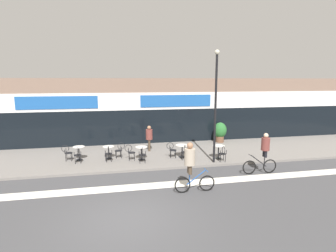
# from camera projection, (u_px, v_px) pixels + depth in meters

# --- Properties ---
(ground_plane) EXTENTS (120.00, 120.00, 0.00)m
(ground_plane) POSITION_uv_depth(u_px,v_px,m) (127.00, 219.00, 8.74)
(ground_plane) COLOR #424244
(sidewalk_slab) EXTENTS (40.00, 5.50, 0.12)m
(sidewalk_slab) POSITION_uv_depth(u_px,v_px,m) (122.00, 156.00, 15.73)
(sidewalk_slab) COLOR slate
(sidewalk_slab) RESTS_ON ground
(storefront_facade) EXTENTS (40.00, 4.06, 4.70)m
(storefront_facade) POSITION_uv_depth(u_px,v_px,m) (119.00, 110.00, 19.89)
(storefront_facade) COLOR #7F6656
(storefront_facade) RESTS_ON ground
(bike_lane_stripe) EXTENTS (36.00, 0.70, 0.01)m
(bike_lane_stripe) POSITION_uv_depth(u_px,v_px,m) (124.00, 188.00, 11.23)
(bike_lane_stripe) COLOR silver
(bike_lane_stripe) RESTS_ON ground
(bistro_table_0) EXTENTS (0.66, 0.66, 0.77)m
(bistro_table_0) POSITION_uv_depth(u_px,v_px,m) (79.00, 151.00, 14.71)
(bistro_table_0) COLOR black
(bistro_table_0) RESTS_ON sidewalk_slab
(bistro_table_1) EXTENTS (0.66, 0.66, 0.72)m
(bistro_table_1) POSITION_uv_depth(u_px,v_px,m) (109.00, 150.00, 14.98)
(bistro_table_1) COLOR black
(bistro_table_1) RESTS_ON sidewalk_slab
(bistro_table_2) EXTENTS (0.69, 0.69, 0.75)m
(bistro_table_2) POSITION_uv_depth(u_px,v_px,m) (141.00, 150.00, 14.78)
(bistro_table_2) COLOR black
(bistro_table_2) RESTS_ON sidewalk_slab
(bistro_table_3) EXTENTS (0.77, 0.77, 0.72)m
(bistro_table_3) POSITION_uv_depth(u_px,v_px,m) (182.00, 148.00, 15.29)
(bistro_table_3) COLOR black
(bistro_table_3) RESTS_ON sidewalk_slab
(bistro_table_4) EXTENTS (0.69, 0.69, 0.77)m
(bistro_table_4) POSITION_uv_depth(u_px,v_px,m) (218.00, 149.00, 14.97)
(bistro_table_4) COLOR black
(bistro_table_4) RESTS_ON sidewalk_slab
(cafe_chair_0_near) EXTENTS (0.45, 0.60, 0.90)m
(cafe_chair_0_near) POSITION_uv_depth(u_px,v_px,m) (78.00, 154.00, 14.11)
(cafe_chair_0_near) COLOR black
(cafe_chair_0_near) RESTS_ON sidewalk_slab
(cafe_chair_0_side) EXTENTS (0.58, 0.41, 0.90)m
(cafe_chair_0_side) POSITION_uv_depth(u_px,v_px,m) (67.00, 152.00, 14.59)
(cafe_chair_0_side) COLOR black
(cafe_chair_0_side) RESTS_ON sidewalk_slab
(cafe_chair_1_near) EXTENTS (0.45, 0.60, 0.90)m
(cafe_chair_1_near) POSITION_uv_depth(u_px,v_px,m) (108.00, 153.00, 14.38)
(cafe_chair_1_near) COLOR black
(cafe_chair_1_near) RESTS_ON sidewalk_slab
(cafe_chair_1_side) EXTENTS (0.60, 0.45, 0.90)m
(cafe_chair_1_side) POSITION_uv_depth(u_px,v_px,m) (120.00, 149.00, 15.11)
(cafe_chair_1_side) COLOR black
(cafe_chair_1_side) RESTS_ON sidewalk_slab
(cafe_chair_2_near) EXTENTS (0.44, 0.59, 0.90)m
(cafe_chair_2_near) POSITION_uv_depth(u_px,v_px,m) (142.00, 154.00, 14.17)
(cafe_chair_2_near) COLOR black
(cafe_chair_2_near) RESTS_ON sidewalk_slab
(cafe_chair_2_side) EXTENTS (0.58, 0.40, 0.90)m
(cafe_chair_2_side) POSITION_uv_depth(u_px,v_px,m) (130.00, 151.00, 14.66)
(cafe_chair_2_side) COLOR black
(cafe_chair_2_side) RESTS_ON sidewalk_slab
(cafe_chair_3_near) EXTENTS (0.45, 0.60, 0.90)m
(cafe_chair_3_near) POSITION_uv_depth(u_px,v_px,m) (185.00, 151.00, 14.68)
(cafe_chair_3_near) COLOR black
(cafe_chair_3_near) RESTS_ON sidewalk_slab
(cafe_chair_3_side) EXTENTS (0.59, 0.43, 0.90)m
(cafe_chair_3_side) POSITION_uv_depth(u_px,v_px,m) (172.00, 149.00, 15.18)
(cafe_chair_3_side) COLOR black
(cafe_chair_3_side) RESTS_ON sidewalk_slab
(cafe_chair_4_near) EXTENTS (0.41, 0.58, 0.90)m
(cafe_chair_4_near) POSITION_uv_depth(u_px,v_px,m) (223.00, 153.00, 14.37)
(cafe_chair_4_near) COLOR black
(cafe_chair_4_near) RESTS_ON sidewalk_slab
(planter_pot) EXTENTS (0.93, 0.93, 1.44)m
(planter_pot) POSITION_uv_depth(u_px,v_px,m) (220.00, 131.00, 18.95)
(planter_pot) COLOR brown
(planter_pot) RESTS_ON sidewalk_slab
(lamp_post) EXTENTS (0.26, 0.26, 5.99)m
(lamp_post) POSITION_uv_depth(u_px,v_px,m) (216.00, 100.00, 13.81)
(lamp_post) COLOR black
(lamp_post) RESTS_ON sidewalk_slab
(cyclist_0) EXTENTS (1.79, 0.48, 2.03)m
(cyclist_0) POSITION_uv_depth(u_px,v_px,m) (264.00, 151.00, 12.82)
(cyclist_0) COLOR black
(cyclist_0) RESTS_ON ground
(cyclist_1) EXTENTS (1.72, 0.48, 2.11)m
(cyclist_1) POSITION_uv_depth(u_px,v_px,m) (191.00, 164.00, 10.61)
(cyclist_1) COLOR black
(cyclist_1) RESTS_ON ground
(pedestrian_near_end) EXTENTS (0.47, 0.47, 1.62)m
(pedestrian_near_end) POSITION_uv_depth(u_px,v_px,m) (149.00, 136.00, 16.56)
(pedestrian_near_end) COLOR #4C3D2D
(pedestrian_near_end) RESTS_ON sidewalk_slab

